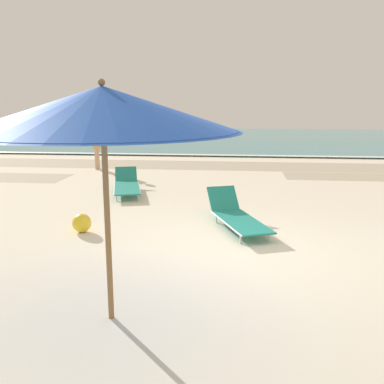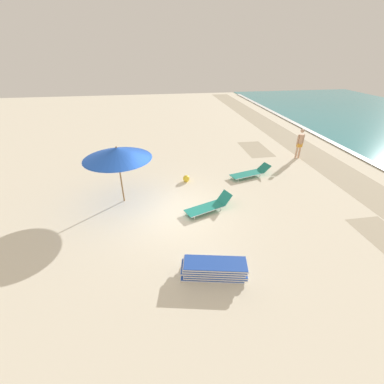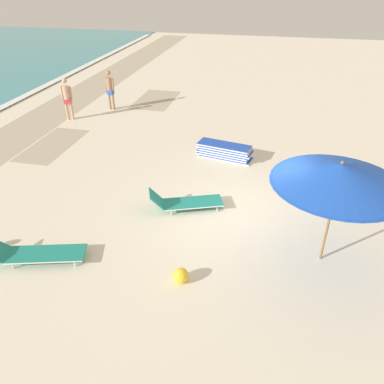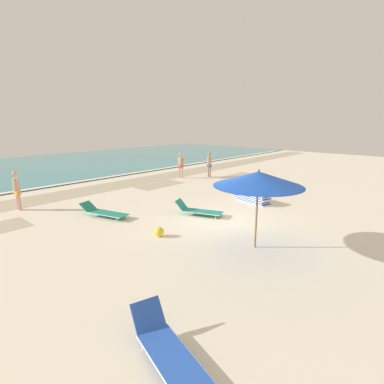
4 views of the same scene
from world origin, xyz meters
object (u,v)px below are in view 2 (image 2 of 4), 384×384
at_px(beachgoer_strolling_adult, 300,142).
at_px(beach_ball, 186,178).
at_px(lounger_stack, 214,269).
at_px(sun_lounger_under_umbrella, 209,206).
at_px(sun_lounger_beside_umbrella, 108,156).
at_px(beach_umbrella, 117,153).
at_px(sun_lounger_near_water_left, 250,173).

relative_size(beachgoer_strolling_adult, beach_ball, 5.27).
bearing_deg(lounger_stack, beach_ball, -168.50).
relative_size(sun_lounger_under_umbrella, sun_lounger_beside_umbrella, 1.01).
relative_size(beach_umbrella, sun_lounger_beside_umbrella, 1.33).
bearing_deg(beach_umbrella, sun_lounger_under_umbrella, 69.42).
height_order(sun_lounger_beside_umbrella, sun_lounger_near_water_left, sun_lounger_beside_umbrella).
bearing_deg(sun_lounger_near_water_left, beach_umbrella, -92.44).
height_order(sun_lounger_near_water_left, beach_ball, sun_lounger_near_water_left).
height_order(sun_lounger_beside_umbrella, beach_ball, sun_lounger_beside_umbrella).
distance_m(lounger_stack, sun_lounger_beside_umbrella, 10.58).
xyz_separation_m(lounger_stack, sun_lounger_beside_umbrella, (-9.72, -4.17, -0.03)).
xyz_separation_m(sun_lounger_near_water_left, beach_ball, (0.06, -3.36, -0.04)).
height_order(lounger_stack, beach_ball, lounger_stack).
bearing_deg(sun_lounger_beside_umbrella, beachgoer_strolling_adult, 98.50).
xyz_separation_m(sun_lounger_beside_umbrella, beach_ball, (3.61, 4.19, -0.06)).
bearing_deg(sun_lounger_beside_umbrella, sun_lounger_near_water_left, 81.22).
bearing_deg(sun_lounger_under_umbrella, beach_ball, 170.70).
distance_m(sun_lounger_near_water_left, beach_ball, 3.36).
height_order(beach_umbrella, sun_lounger_near_water_left, beach_umbrella).
height_order(beach_umbrella, lounger_stack, beach_umbrella).
distance_m(beach_umbrella, sun_lounger_beside_umbrella, 5.54).
height_order(sun_lounger_under_umbrella, sun_lounger_near_water_left, sun_lounger_under_umbrella).
bearing_deg(sun_lounger_near_water_left, beach_ball, -104.51).
distance_m(beach_umbrella, beachgoer_strolling_adult, 10.63).
bearing_deg(beachgoer_strolling_adult, sun_lounger_beside_umbrella, 166.76).
bearing_deg(sun_lounger_under_umbrella, lounger_stack, -31.02).
relative_size(sun_lounger_under_umbrella, beachgoer_strolling_adult, 1.17).
height_order(sun_lounger_under_umbrella, sun_lounger_beside_umbrella, sun_lounger_beside_umbrella).
bearing_deg(sun_lounger_near_water_left, lounger_stack, -44.29).
height_order(lounger_stack, sun_lounger_under_umbrella, sun_lounger_under_umbrella).
bearing_deg(beach_ball, sun_lounger_under_umbrella, 11.85).
relative_size(sun_lounger_near_water_left, beachgoer_strolling_adult, 1.28).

